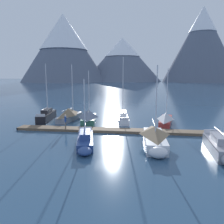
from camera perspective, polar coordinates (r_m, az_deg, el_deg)
name	(u,v)px	position (r m, az deg, el deg)	size (l,w,h in m)	color
ground_plane	(107,141)	(22.64, -1.24, -7.50)	(700.00, 700.00, 0.00)	#2D4C6B
mountain_west_summit	(64,46)	(222.77, -12.17, 16.09)	(80.37, 80.37, 62.09)	slate
mountain_central_massif	(122,59)	(235.26, 2.63, 13.41)	(79.44, 79.44, 43.62)	slate
mountain_shoulder_ridge	(202,44)	(225.74, 21.87, 15.83)	(67.67, 67.67, 66.59)	slate
dock	(111,130)	(26.44, -0.35, -4.68)	(22.73, 2.82, 0.30)	brown
sailboat_nearest_berth	(48,115)	(34.75, -16.04, -0.73)	(2.00, 7.64, 8.21)	black
sailboat_second_berth	(70,114)	(33.43, -10.69, -0.57)	(2.82, 7.05, 8.10)	#93939E
sailboat_mid_dock_port	(89,116)	(31.37, -5.95, -1.10)	(2.47, 6.60, 7.18)	#336B56
sailboat_mid_dock_starboard	(85,141)	(21.31, -6.83, -7.24)	(2.47, 6.57, 6.25)	navy
sailboat_far_berth	(123,117)	(32.46, 2.79, -1.27)	(1.87, 7.29, 9.10)	white
sailboat_outer_slip	(155,137)	(21.51, 10.85, -6.33)	(2.19, 7.63, 7.43)	silver
sailboat_end_of_dock	(166,118)	(31.44, 13.54, -1.52)	(2.88, 7.19, 7.43)	#B2332D
sailboat_last_slip	(222,147)	(20.94, 26.19, -8.11)	(2.30, 6.98, 7.73)	#93939E
person_on_dock	(65,121)	(27.04, -11.79, -2.14)	(0.32, 0.57, 1.69)	brown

